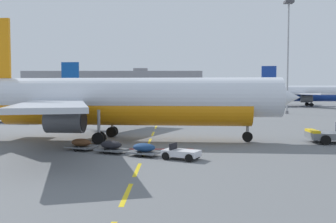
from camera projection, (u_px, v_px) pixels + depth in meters
ground at (322, 128)px, 49.52m from camera, size 400.00×400.00×0.00m
apron_paint_markings at (155, 130)px, 46.72m from camera, size 8.00×94.83×0.01m
airliner_foreground at (120, 101)px, 37.12m from camera, size 34.82×34.52×12.20m
airliner_mid_left at (19, 95)px, 88.84m from camera, size 32.72×32.44×11.47m
airliner_far_right at (314, 93)px, 115.42m from camera, size 35.55×35.16×12.46m
catering_truck at (12, 112)px, 58.14m from camera, size 7.40×4.37×3.14m
baggage_train at (128, 148)px, 29.07m from camera, size 11.07×6.40×1.14m
apron_light_mast_far at (288, 43)px, 78.45m from camera, size 1.80×1.80×23.51m
terminal_satellite at (115, 87)px, 165.64m from camera, size 75.37×20.73×14.53m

